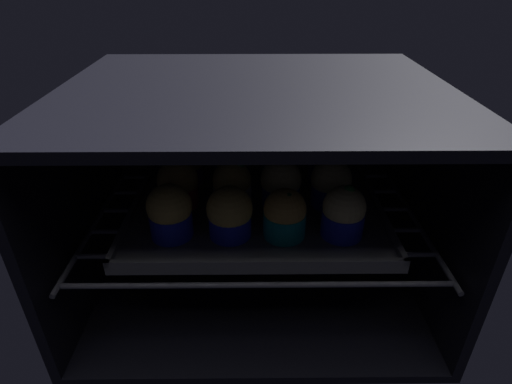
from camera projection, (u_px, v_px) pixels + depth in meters
oven_cavity at (256, 181)px, 73.56cm from camera, size 59.00×47.00×37.00cm
oven_rack at (256, 210)px, 71.59cm from camera, size 54.80×42.00×0.80cm
baking_tray at (256, 206)px, 70.55cm from camera, size 42.08×33.50×2.20cm
muffin_row0_col0 at (170, 212)px, 60.49cm from camera, size 6.80×6.80×8.55cm
muffin_row0_col1 at (230, 214)px, 60.70cm from camera, size 6.96×6.96×8.13cm
muffin_row0_col2 at (285, 215)px, 60.71cm from camera, size 6.46×6.46×7.79cm
muffin_row0_col3 at (344, 213)px, 60.73cm from camera, size 6.47×6.47×8.53cm
muffin_row1_col0 at (178, 184)px, 68.26cm from camera, size 6.88×6.88×8.23cm
muffin_row1_col1 at (232, 185)px, 68.19cm from camera, size 6.49×6.49×8.33cm
muffin_row1_col2 at (281, 184)px, 68.39cm from camera, size 6.91×6.91×8.76cm
muffin_row1_col3 at (331, 184)px, 68.43cm from camera, size 6.86×6.86×8.27cm
muffin_row2_col0 at (185, 164)px, 75.45cm from camera, size 6.84×6.84×7.99cm
muffin_row2_col1 at (232, 164)px, 75.55cm from camera, size 6.46×6.46×7.83cm
muffin_row2_col2 at (278, 162)px, 76.10cm from camera, size 6.46×6.46×7.94cm
muffin_row2_col3 at (325, 160)px, 76.03cm from camera, size 6.46×6.46×8.40cm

